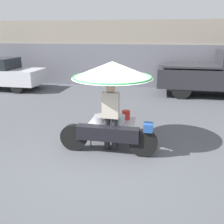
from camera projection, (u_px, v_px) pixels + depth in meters
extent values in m
plane|color=#4C4F54|center=(104.00, 160.00, 5.43)|extent=(36.00, 36.00, 0.00)
cube|color=gray|center=(142.00, 53.00, 13.38)|extent=(28.00, 2.00, 3.29)
cube|color=slate|center=(139.00, 66.00, 12.59)|extent=(23.80, 0.06, 2.14)
cylinder|color=black|center=(143.00, 143.00, 5.54)|extent=(0.63, 0.14, 0.63)
cylinder|color=black|center=(74.00, 137.00, 5.84)|extent=(0.63, 0.14, 0.63)
cube|color=black|center=(108.00, 134.00, 5.64)|extent=(1.43, 0.24, 0.32)
cube|color=#234C93|center=(148.00, 127.00, 5.41)|extent=(0.20, 0.24, 0.18)
cylinder|color=black|center=(114.00, 129.00, 6.46)|extent=(0.57, 0.14, 0.57)
cylinder|color=#515156|center=(129.00, 139.00, 5.81)|extent=(0.03, 0.03, 0.56)
cylinder|color=#515156|center=(133.00, 129.00, 6.47)|extent=(0.03, 0.03, 0.56)
cylinder|color=#515156|center=(91.00, 136.00, 5.99)|extent=(0.03, 0.03, 0.56)
cylinder|color=#515156|center=(98.00, 126.00, 6.64)|extent=(0.03, 0.03, 0.56)
cube|color=#B2B2B7|center=(112.00, 121.00, 6.14)|extent=(1.09, 0.82, 0.02)
cylinder|color=#B2B2B7|center=(112.00, 100.00, 5.98)|extent=(0.03, 0.03, 1.07)
cone|color=white|center=(112.00, 70.00, 5.76)|extent=(1.91, 1.91, 0.38)
torus|color=green|center=(112.00, 77.00, 5.81)|extent=(1.86, 1.86, 0.05)
cylinder|color=#939399|center=(101.00, 119.00, 6.02)|extent=(0.36, 0.36, 0.18)
cylinder|color=#B7B7BC|center=(119.00, 119.00, 5.96)|extent=(0.28, 0.28, 0.20)
cylinder|color=#B7B7BC|center=(112.00, 117.00, 6.29)|extent=(0.26, 0.26, 0.07)
cylinder|color=red|center=(126.00, 115.00, 6.26)|extent=(0.20, 0.20, 0.22)
cylinder|color=#2D2D33|center=(107.00, 133.00, 5.89)|extent=(0.14, 0.14, 0.79)
cylinder|color=#2D2D33|center=(115.00, 134.00, 5.86)|extent=(0.14, 0.14, 0.79)
cube|color=beige|center=(111.00, 105.00, 5.67)|extent=(0.38, 0.22, 0.59)
sphere|color=tan|center=(111.00, 88.00, 5.54)|extent=(0.21, 0.21, 0.21)
cylinder|color=black|center=(17.00, 87.00, 11.46)|extent=(0.60, 0.20, 0.60)
cylinder|color=black|center=(32.00, 81.00, 12.79)|extent=(0.60, 0.20, 0.60)
cube|color=silver|center=(0.00, 76.00, 12.26)|extent=(4.21, 1.66, 0.70)
cylinder|color=black|center=(181.00, 89.00, 10.46)|extent=(0.82, 0.24, 0.82)
cylinder|color=black|center=(179.00, 83.00, 11.89)|extent=(0.82, 0.24, 0.82)
cube|color=#28282D|center=(218.00, 78.00, 10.76)|extent=(5.14, 1.80, 0.81)
cube|color=#2D2D33|center=(194.00, 65.00, 10.81)|extent=(2.67, 1.73, 0.08)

